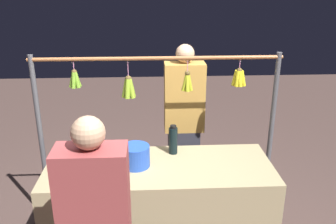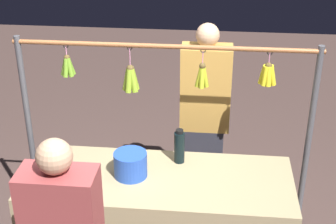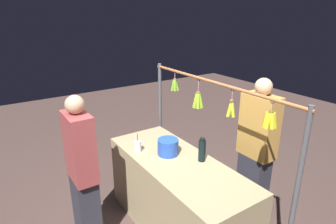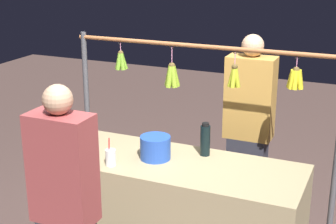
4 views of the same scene
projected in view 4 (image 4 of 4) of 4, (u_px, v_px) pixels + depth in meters
market_counter at (178, 216)px, 3.76m from camera, size 1.78×0.69×0.84m
display_rack at (202, 104)px, 3.91m from camera, size 2.11×0.13×1.64m
water_bottle at (205, 140)px, 3.73m from camera, size 0.07×0.07×0.25m
blue_bucket at (155, 148)px, 3.68m from camera, size 0.22×0.22×0.17m
drink_cup at (111, 157)px, 3.57m from camera, size 0.07×0.07×0.20m
vendor_person at (248, 133)px, 4.28m from camera, size 0.39×0.21×1.65m
customer_person at (66, 215)px, 3.05m from camera, size 0.38×0.20×1.59m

